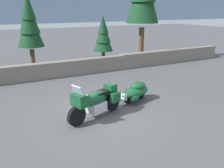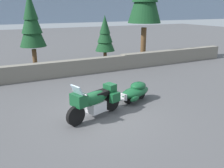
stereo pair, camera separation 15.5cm
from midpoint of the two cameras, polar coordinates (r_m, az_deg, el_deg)
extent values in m
plane|color=#4C4C4F|center=(8.58, -2.53, -7.29)|extent=(80.00, 80.00, 0.00)
cube|color=slate|center=(13.40, -12.23, 3.45)|extent=(8.00, 0.49, 0.86)
cube|color=slate|center=(17.15, 14.68, 6.39)|extent=(8.00, 0.53, 0.91)
cylinder|color=black|center=(7.79, -8.05, -7.49)|extent=(0.67, 0.35, 0.66)
cylinder|color=black|center=(8.79, 0.48, -4.31)|extent=(0.67, 0.35, 0.66)
cube|color=silver|center=(8.27, -3.27, -5.40)|extent=(0.71, 0.61, 0.36)
ellipsoid|color=#144C28|center=(8.09, -3.83, -3.44)|extent=(1.28, 0.81, 0.48)
cube|color=#144C28|center=(7.67, -7.33, -3.78)|extent=(0.51, 0.61, 0.40)
cube|color=#9EB7C6|center=(7.53, -7.72, -1.54)|extent=(0.32, 0.48, 0.34)
cube|color=black|center=(8.24, -2.29, -2.27)|extent=(0.65, 0.52, 0.16)
cube|color=#144C28|center=(8.53, 0.02, -0.86)|extent=(0.43, 0.48, 0.28)
cube|color=#144C28|center=(8.39, 1.25, -3.21)|extent=(0.43, 0.28, 0.32)
cube|color=#144C28|center=(8.79, -1.61, -2.24)|extent=(0.43, 0.28, 0.32)
cylinder|color=silver|center=(7.62, -7.10, -2.07)|extent=(0.27, 0.67, 0.04)
cylinder|color=silver|center=(7.71, -7.84, -5.70)|extent=(0.26, 0.15, 0.54)
cylinder|color=black|center=(9.48, 4.41, -3.41)|extent=(0.45, 0.24, 0.44)
cylinder|color=black|center=(10.09, 7.43, -2.19)|extent=(0.45, 0.24, 0.44)
ellipsoid|color=#144C28|center=(9.73, 6.00, -1.90)|extent=(1.64, 1.13, 0.40)
ellipsoid|color=#144C28|center=(9.79, 6.70, -0.43)|extent=(0.86, 0.76, 0.32)
cube|color=silver|center=(9.22, 3.23, -3.07)|extent=(0.16, 0.32, 0.24)
ellipsoid|color=#144C28|center=(9.27, 5.93, -3.55)|extent=(0.54, 0.30, 0.20)
ellipsoid|color=#144C28|center=(9.66, 2.96, -2.61)|extent=(0.54, 0.30, 0.20)
cylinder|color=silver|center=(8.98, 1.58, -4.24)|extent=(0.68, 0.28, 0.05)
cylinder|color=brown|center=(17.22, 7.70, 9.27)|extent=(0.37, 0.37, 2.35)
cylinder|color=brown|center=(14.99, -17.57, 5.39)|extent=(0.26, 0.26, 1.32)
cone|color=#143D1E|center=(14.74, -18.24, 12.51)|extent=(1.50, 1.50, 2.08)
cone|color=#143D1E|center=(14.71, -18.48, 14.94)|extent=(1.16, 1.16, 1.82)
cone|color=#143D1E|center=(14.70, -18.73, 17.37)|extent=(0.83, 0.83, 1.56)
cylinder|color=brown|center=(15.36, -1.35, 5.75)|extent=(0.22, 0.22, 0.93)
cone|color=#143D1E|center=(15.15, -1.39, 10.67)|extent=(1.23, 1.23, 1.47)
cone|color=#143D1E|center=(15.10, -1.40, 12.34)|extent=(0.95, 0.95, 1.29)
cone|color=#143D1E|center=(15.07, -1.42, 14.02)|extent=(0.67, 0.67, 1.11)
camera|label=1|loc=(0.08, -89.51, 0.15)|focal=38.45mm
camera|label=2|loc=(0.08, 90.49, -0.15)|focal=38.45mm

